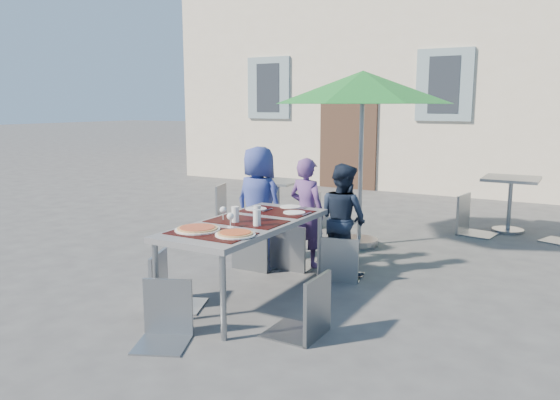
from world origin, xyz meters
The scene contains 21 objects.
ground centered at (0.00, 0.00, 0.00)m, with size 90.00×90.00×0.00m, color #404143.
dining_table centered at (-0.13, 0.55, 0.70)m, with size 0.80×1.85×0.76m.
pizza_near_left centered at (-0.29, 0.03, 0.77)m, with size 0.39×0.39×0.03m.
pizza_near_right centered at (0.09, 0.04, 0.77)m, with size 0.34×0.34×0.03m.
glassware centered at (-0.10, 0.48, 0.83)m, with size 0.47×0.40×0.15m.
place_settings centered at (-0.13, 1.18, 0.76)m, with size 0.69×0.50×0.01m.
child_0 centered at (-0.75, 1.76, 0.67)m, with size 0.66×0.43×1.35m, color #33408D.
child_1 centered at (-0.14, 1.82, 0.62)m, with size 0.45×0.30×1.24m, color #5A3975.
child_2 centered at (0.33, 1.75, 0.60)m, with size 0.59×0.34×1.20m, color #162032.
chair_0 centered at (-0.59, 1.42, 0.61)m, with size 0.46×0.47×1.03m.
chair_1 centered at (-0.23, 1.62, 0.57)m, with size 0.44×0.45×0.98m.
chair_2 centered at (0.42, 1.52, 0.52)m, with size 0.46×0.46×0.89m.
chair_3 centered at (-0.65, 0.05, 0.55)m, with size 0.55×0.54×0.94m.
chair_4 centered at (0.73, 0.07, 0.57)m, with size 0.44×0.43×0.97m.
chair_5 centered at (-0.19, -0.54, 0.52)m, with size 0.52×0.52×0.89m.
patio_umbrella centered at (0.05, 2.95, 2.01)m, with size 2.25×2.25×2.24m.
cafe_table_0 centered at (-1.45, 3.45, 0.46)m, with size 0.65×0.65×0.70m.
bg_chair_l_0 centered at (-2.46, 3.55, 0.61)m, with size 0.57×0.57×1.03m.
bg_chair_r_0 centered at (-1.04, 3.62, 0.58)m, with size 0.47×0.46×0.99m.
cafe_table_1 centered at (1.65, 4.75, 0.56)m, with size 0.74×0.74×0.80m.
bg_chair_l_1 centered at (1.19, 4.37, 0.62)m, with size 0.54×0.53×1.05m.
Camera 1 is at (2.57, -3.59, 1.82)m, focal length 35.00 mm.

